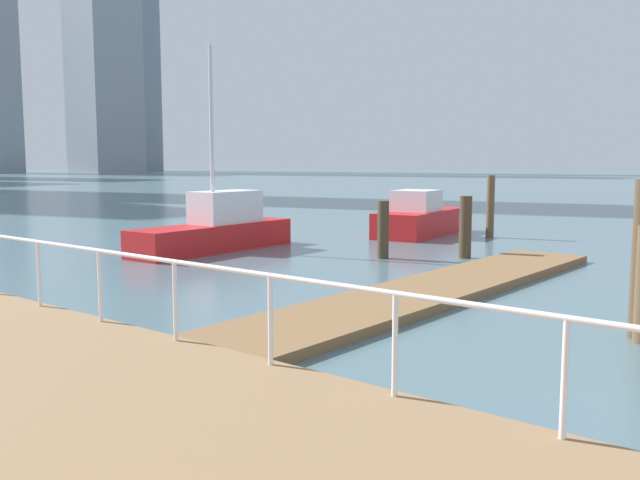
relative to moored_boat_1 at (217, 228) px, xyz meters
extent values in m
plane|color=slate|center=(-5.44, 2.37, -0.67)|extent=(300.00, 300.00, 0.00)
cube|color=olive|center=(-2.21, -8.61, -0.58)|extent=(13.46, 2.00, 0.18)
cylinder|color=white|center=(-8.59, -13.68, 0.25)|extent=(0.06, 0.06, 1.05)
cylinder|color=white|center=(-8.59, -11.98, 0.25)|extent=(0.06, 0.06, 1.05)
cylinder|color=white|center=(-8.59, -10.28, 0.25)|extent=(0.06, 0.06, 1.05)
cylinder|color=white|center=(-8.59, -8.58, 0.25)|extent=(0.06, 0.06, 1.05)
cylinder|color=white|center=(-8.59, -6.87, 0.25)|extent=(0.06, 0.06, 1.05)
cylinder|color=white|center=(-8.59, -5.17, 0.25)|extent=(0.06, 0.06, 1.05)
cylinder|color=white|center=(-8.59, -7.72, 0.78)|extent=(0.06, 28.94, 0.06)
cylinder|color=#473826|center=(3.23, -6.66, 0.20)|extent=(0.34, 0.34, 1.74)
cylinder|color=brown|center=(8.37, -4.96, 0.43)|extent=(0.28, 0.28, 2.19)
cylinder|color=#473826|center=(1.71, -4.92, 0.14)|extent=(0.31, 0.31, 1.61)
cube|color=red|center=(-0.15, -0.01, -0.27)|extent=(5.81, 1.73, 0.81)
cube|color=white|center=(0.40, 0.02, 0.63)|extent=(2.28, 1.25, 0.98)
cylinder|color=silver|center=(-0.15, -0.01, 2.77)|extent=(0.12, 0.12, 5.27)
cube|color=red|center=(7.58, -2.62, -0.22)|extent=(5.02, 2.39, 0.90)
cube|color=white|center=(7.16, -2.68, 0.61)|extent=(1.76, 1.60, 0.75)
camera|label=1|loc=(-14.32, -15.67, 2.11)|focal=39.03mm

